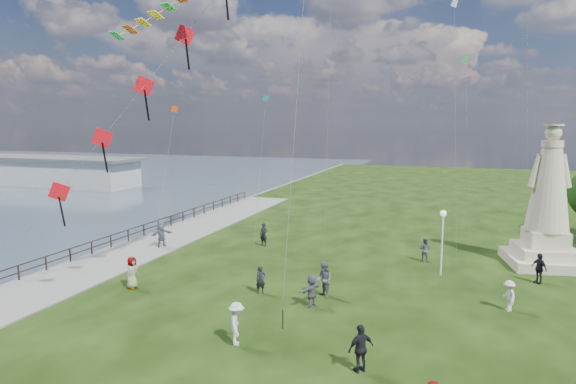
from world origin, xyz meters
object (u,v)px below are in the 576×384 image
at_px(person_6, 264,235).
at_px(statue, 547,213).
at_px(lamppost, 443,229).
at_px(person_5, 162,236).
at_px(person_1, 324,280).
at_px(person_10, 132,272).
at_px(person_11, 311,290).
at_px(person_8, 509,296).
at_px(pier_pavilion, 52,171).
at_px(person_3, 361,348).
at_px(person_0, 261,280).
at_px(person_2, 237,324).
at_px(person_9, 539,268).
at_px(person_7, 425,250).

bearing_deg(person_6, statue, 17.90).
xyz_separation_m(lamppost, person_5, (-19.83, -0.00, -2.00)).
bearing_deg(person_1, person_6, 173.52).
height_order(person_10, person_11, person_10).
height_order(lamppost, person_8, lamppost).
height_order(pier_pavilion, lamppost, lamppost).
relative_size(statue, lamppost, 2.26).
bearing_deg(person_8, person_10, -99.56).
bearing_deg(person_5, person_11, -86.05).
bearing_deg(person_1, pier_pavilion, -167.90).
bearing_deg(person_10, person_3, -106.99).
height_order(pier_pavilion, person_0, pier_pavilion).
height_order(lamppost, person_3, lamppost).
bearing_deg(person_11, statue, 156.38).
relative_size(person_8, person_11, 0.92).
bearing_deg(person_1, person_2, -61.96).
height_order(pier_pavilion, person_5, pier_pavilion).
height_order(person_3, person_6, person_3).
bearing_deg(person_6, person_8, -12.01).
height_order(person_8, person_9, person_9).
distance_m(statue, person_7, 8.05).
bearing_deg(person_8, lamppost, -163.92).
bearing_deg(person_8, person_6, -134.83).
distance_m(person_2, person_10, 9.60).
bearing_deg(statue, pier_pavilion, 149.18).
xyz_separation_m(person_5, person_7, (18.70, 2.80, -0.10)).
xyz_separation_m(person_10, person_11, (10.28, 0.70, -0.07)).
relative_size(pier_pavilion, person_2, 16.41).
xyz_separation_m(person_3, person_10, (-13.87, 4.91, -0.02)).
bearing_deg(pier_pavilion, person_2, -38.76).
bearing_deg(pier_pavilion, person_1, -32.99).
distance_m(statue, person_9, 4.93).
height_order(pier_pavilion, person_1, pier_pavilion).
distance_m(statue, person_1, 16.13).
distance_m(person_2, person_7, 16.67).
bearing_deg(person_0, person_3, -84.71).
bearing_deg(pier_pavilion, lamppost, -25.89).
xyz_separation_m(person_0, person_1, (3.40, 0.57, 0.20)).
bearing_deg(person_3, lamppost, -145.60).
bearing_deg(person_5, person_6, -34.29).
bearing_deg(person_8, person_11, -93.41).
bearing_deg(person_3, person_8, -169.89).
bearing_deg(person_8, person_3, -54.29).
distance_m(lamppost, person_2, 14.85).
xyz_separation_m(lamppost, person_9, (5.39, 0.39, -2.03)).
bearing_deg(pier_pavilion, person_0, -35.18).
distance_m(pier_pavilion, person_0, 60.96).
distance_m(person_8, person_11, 9.76).
distance_m(person_1, person_10, 10.77).
distance_m(person_0, person_8, 12.65).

